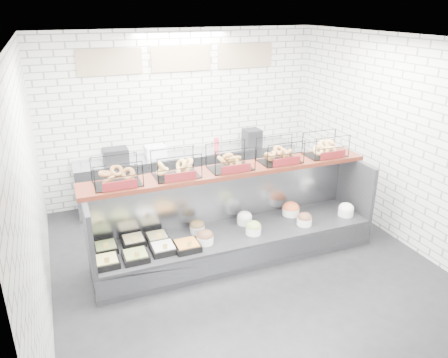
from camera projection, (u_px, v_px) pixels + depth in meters
name	position (u px, v px, depth m)	size (l,w,h in m)	color
ground	(244.00, 266.00, 6.04)	(5.50, 5.50, 0.00)	black
room_shell	(228.00, 110.00, 5.79)	(5.02, 5.51, 3.01)	white
display_case	(233.00, 234.00, 6.20)	(4.00, 0.90, 1.20)	black
bagel_shelf	(230.00, 161.00, 5.97)	(4.10, 0.50, 0.40)	#3C140C
prep_counter	(190.00, 175.00, 7.95)	(4.00, 0.60, 1.20)	#93969B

